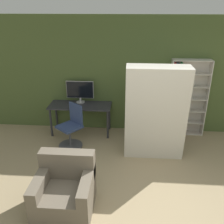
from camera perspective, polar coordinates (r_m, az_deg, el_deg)
wall_back at (r=5.87m, az=6.94°, el=8.04°), size 8.00×0.06×2.70m
desk at (r=5.91m, az=-7.24°, el=0.78°), size 1.45×0.58×0.73m
monitor at (r=5.94m, az=-7.33°, el=4.87°), size 0.65×0.20×0.52m
office_chair at (r=5.50m, az=-9.22°, el=-3.96°), size 0.62×0.62×0.95m
bookshelf at (r=6.02m, az=15.91°, el=2.93°), size 0.85×0.25×1.79m
mattress_near at (r=4.82m, az=10.07°, el=-0.84°), size 1.17×0.30×1.89m
mattress_far at (r=4.99m, az=9.88°, el=0.07°), size 1.17×0.25×1.89m
armchair at (r=4.01m, az=-10.67°, el=-17.13°), size 0.85×0.80×0.85m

